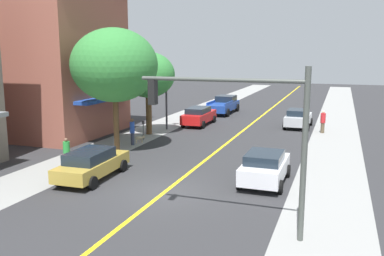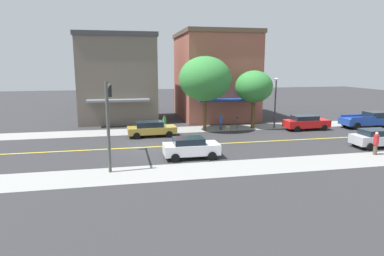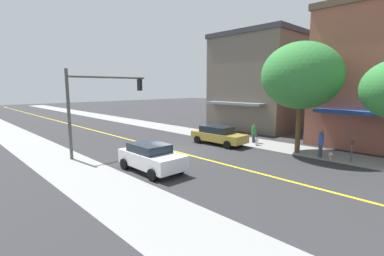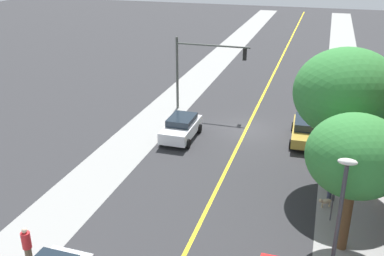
% 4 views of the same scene
% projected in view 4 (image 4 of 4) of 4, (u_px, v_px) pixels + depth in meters
% --- Properties ---
extents(ground_plane, '(140.00, 140.00, 0.00)m').
position_uv_depth(ground_plane, '(246.00, 129.00, 31.92)').
color(ground_plane, '#2D2D30').
extents(sidewalk_left, '(3.45, 126.00, 0.01)m').
position_uv_depth(sidewalk_left, '(348.00, 141.00, 30.00)').
color(sidewalk_left, gray).
rests_on(sidewalk_left, ground).
extents(sidewalk_right, '(3.45, 126.00, 0.01)m').
position_uv_depth(sidewalk_right, '(156.00, 119.00, 33.83)').
color(sidewalk_right, gray).
rests_on(sidewalk_right, ground).
extents(road_centerline_stripe, '(0.20, 126.00, 0.00)m').
position_uv_depth(road_centerline_stripe, '(246.00, 129.00, 31.92)').
color(road_centerline_stripe, yellow).
rests_on(road_centerline_stripe, ground).
extents(street_tree_left_near, '(4.06, 4.06, 6.29)m').
position_uv_depth(street_tree_left_near, '(356.00, 156.00, 17.75)').
color(street_tree_left_near, brown).
rests_on(street_tree_left_near, ground).
extents(street_tree_right_corner, '(5.43, 5.43, 7.77)m').
position_uv_depth(street_tree_right_corner, '(347.00, 93.00, 22.41)').
color(street_tree_right_corner, brown).
rests_on(street_tree_right_corner, ground).
extents(fire_hydrant, '(0.44, 0.24, 0.87)m').
position_uv_depth(fire_hydrant, '(335.00, 153.00, 27.38)').
color(fire_hydrant, silver).
rests_on(fire_hydrant, ground).
extents(parking_meter, '(0.12, 0.18, 1.40)m').
position_uv_depth(parking_meter, '(332.00, 204.00, 21.06)').
color(parking_meter, '#4C4C51').
rests_on(parking_meter, ground).
extents(traffic_light_mast, '(5.90, 0.32, 5.85)m').
position_uv_depth(traffic_light_mast, '(200.00, 62.00, 34.13)').
color(traffic_light_mast, '#474C47').
rests_on(traffic_light_mast, ground).
extents(street_lamp, '(0.70, 0.36, 5.49)m').
position_uv_depth(street_lamp, '(341.00, 207.00, 16.21)').
color(street_lamp, '#38383D').
rests_on(street_lamp, ground).
extents(white_sedan_right_curb, '(2.09, 4.11, 1.55)m').
position_uv_depth(white_sedan_right_curb, '(181.00, 127.00, 30.15)').
color(white_sedan_right_curb, silver).
rests_on(white_sedan_right_curb, ground).
extents(gold_sedan_left_curb, '(2.16, 4.75, 1.49)m').
position_uv_depth(gold_sedan_left_curb, '(306.00, 130.00, 29.87)').
color(gold_sedan_left_curb, '#B29338').
rests_on(gold_sedan_left_curb, ground).
extents(pedestrian_green_shirt, '(0.37, 0.37, 1.58)m').
position_uv_depth(pedestrian_green_shirt, '(348.00, 144.00, 27.69)').
color(pedestrian_green_shirt, '#33384C').
rests_on(pedestrian_green_shirt, ground).
extents(pedestrian_blue_shirt, '(0.32, 0.32, 1.84)m').
position_uv_depth(pedestrian_blue_shirt, '(331.00, 184.00, 22.69)').
color(pedestrian_blue_shirt, '#33384C').
rests_on(pedestrian_blue_shirt, ground).
extents(pedestrian_red_shirt, '(0.39, 0.39, 1.79)m').
position_uv_depth(pedestrian_red_shirt, '(27.00, 245.00, 18.16)').
color(pedestrian_red_shirt, brown).
rests_on(pedestrian_red_shirt, ground).
extents(small_dog, '(0.69, 0.49, 0.53)m').
position_uv_depth(small_dog, '(325.00, 201.00, 22.34)').
color(small_dog, '#C6B28C').
rests_on(small_dog, ground).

